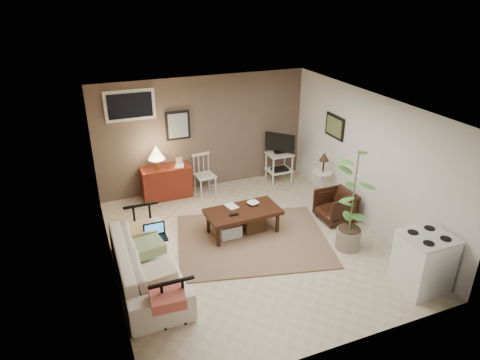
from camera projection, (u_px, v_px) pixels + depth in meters
name	position (u px, v px, depth m)	size (l,w,h in m)	color
floor	(250.00, 244.00, 7.33)	(5.00, 5.00, 0.00)	#C1B293
art_back	(178.00, 125.00, 8.62)	(0.50, 0.03, 0.60)	black
art_right	(335.00, 126.00, 8.33)	(0.03, 0.60, 0.45)	black
window	(130.00, 105.00, 8.11)	(0.96, 0.03, 0.60)	silver
rug	(253.00, 240.00, 7.42)	(2.54, 2.03, 0.02)	#7F624A
coffee_table	(242.00, 220.00, 7.53)	(1.31, 0.71, 0.49)	#321A0D
sofa	(147.00, 257.00, 6.25)	(2.20, 0.64, 0.86)	silver
sofa_pillows	(153.00, 260.00, 6.01)	(0.42, 2.09, 0.15)	beige
sofa_end_rails	(156.00, 258.00, 6.31)	(0.59, 2.20, 0.74)	black
laptop	(155.00, 234.00, 6.58)	(0.34, 0.25, 0.23)	black
red_console	(166.00, 179.00, 8.77)	(1.00, 0.44, 1.16)	maroon
spindle_chair	(205.00, 176.00, 8.94)	(0.43, 0.43, 0.85)	silver
tv_stand	(280.00, 157.00, 9.39)	(0.53, 0.52, 1.12)	silver
side_table	(323.00, 171.00, 8.54)	(0.39, 0.39, 1.04)	silver
armchair	(336.00, 205.00, 7.94)	(0.62, 0.58, 0.63)	black
potted_plant	(353.00, 197.00, 6.82)	(0.45, 0.45, 1.79)	gray
stove	(423.00, 262.00, 6.12)	(0.68, 0.63, 0.88)	white
bowl	(253.00, 200.00, 7.60)	(0.20, 0.05, 0.20)	#321A0D
book_table	(227.00, 202.00, 7.47)	(0.18, 0.02, 0.24)	#321A0D
book_console	(175.00, 161.00, 8.65)	(0.18, 0.02, 0.24)	#321A0D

